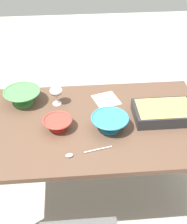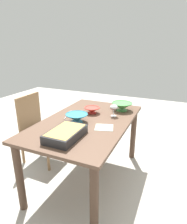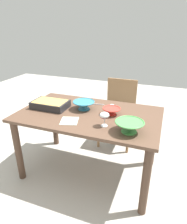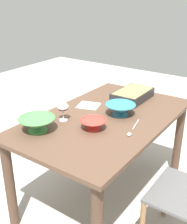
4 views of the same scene
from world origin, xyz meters
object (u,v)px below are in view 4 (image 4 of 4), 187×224
(wine_glass, at_px, (63,108))
(serving_spoon, at_px, (132,130))
(casserole_dish, at_px, (132,94))
(napkin, at_px, (89,105))
(mixing_bowl, at_px, (93,124))
(small_bowl, at_px, (37,123))
(serving_bowl, at_px, (120,109))
(dining_table, at_px, (105,130))

(wine_glass, height_order, serving_spoon, wine_glass)
(casserole_dish, bearing_deg, serving_spoon, 27.56)
(wine_glass, height_order, napkin, wine_glass)
(serving_spoon, bearing_deg, wine_glass, -75.35)
(mixing_bowl, bearing_deg, small_bowl, -51.00)
(small_bowl, xyz_separation_m, serving_bowl, (-0.57, 0.33, -0.00))
(dining_table, bearing_deg, mixing_bowl, 11.03)
(serving_bowl, bearing_deg, serving_spoon, 46.15)
(small_bowl, height_order, napkin, small_bowl)
(dining_table, bearing_deg, napkin, -113.98)
(dining_table, xyz_separation_m, napkin, (-0.11, -0.24, 0.12))
(dining_table, distance_m, small_bowl, 0.57)
(dining_table, bearing_deg, small_bowl, -28.12)
(wine_glass, xyz_separation_m, mixing_bowl, (-0.01, 0.27, -0.06))
(dining_table, bearing_deg, wine_glass, -42.88)
(small_bowl, relative_size, serving_spoon, 0.94)
(casserole_dish, distance_m, mixing_bowl, 0.69)
(casserole_dish, distance_m, small_bowl, 0.97)
(casserole_dish, xyz_separation_m, small_bowl, (0.93, -0.24, 0.01))
(casserole_dish, relative_size, serving_spoon, 1.44)
(wine_glass, relative_size, small_bowl, 0.54)
(serving_bowl, bearing_deg, casserole_dish, -166.42)
(serving_bowl, xyz_separation_m, serving_spoon, (0.20, 0.21, -0.05))
(wine_glass, xyz_separation_m, casserole_dish, (-0.70, 0.21, -0.06))
(casserole_dish, distance_m, serving_spoon, 0.64)
(serving_bowl, bearing_deg, mixing_bowl, -5.54)
(small_bowl, bearing_deg, serving_spoon, 124.36)
(wine_glass, distance_m, casserole_dish, 0.73)
(mixing_bowl, distance_m, serving_bowl, 0.33)
(serving_spoon, bearing_deg, mixing_bowl, -62.30)
(wine_glass, xyz_separation_m, serving_spoon, (-0.13, 0.51, -0.09))
(dining_table, bearing_deg, serving_bowl, 139.59)
(mixing_bowl, bearing_deg, wine_glass, -88.37)
(wine_glass, xyz_separation_m, napkin, (-0.35, -0.02, -0.10))
(dining_table, height_order, mixing_bowl, mixing_bowl)
(wine_glass, relative_size, napkin, 0.78)
(small_bowl, xyz_separation_m, napkin, (-0.58, 0.01, -0.06))
(wine_glass, relative_size, casserole_dish, 0.35)
(napkin, bearing_deg, mixing_bowl, 40.10)
(casserole_dish, xyz_separation_m, mixing_bowl, (0.69, 0.06, -0.00))
(small_bowl, distance_m, serving_bowl, 0.66)
(dining_table, height_order, serving_spoon, serving_spoon)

